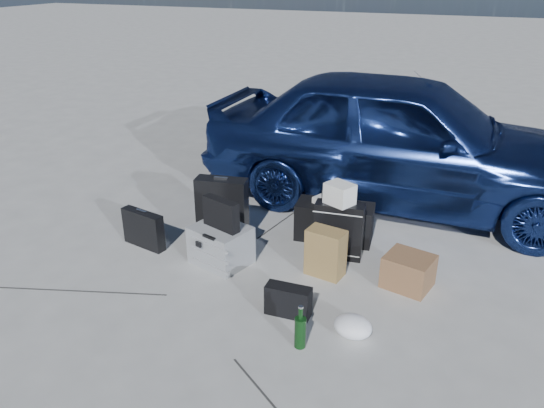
{
  "coord_description": "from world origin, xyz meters",
  "views": [
    {
      "loc": [
        1.66,
        -3.44,
        2.6
      ],
      "look_at": [
        -0.12,
        0.85,
        0.51
      ],
      "focal_mm": 35.0,
      "sensor_mm": 36.0,
      "label": 1
    }
  ],
  "objects_px": {
    "car": "(402,139)",
    "duffel_bag": "(334,222)",
    "pelican_case": "(221,245)",
    "briefcase": "(143,229)",
    "suitcase_right": "(339,230)",
    "suitcase_left": "(222,210)",
    "green_bottle": "(300,327)",
    "cardboard_box": "(408,271)"
  },
  "relations": [
    {
      "from": "pelican_case",
      "to": "green_bottle",
      "type": "relative_size",
      "value": 1.47
    },
    {
      "from": "green_bottle",
      "to": "briefcase",
      "type": "bearing_deg",
      "value": 156.37
    },
    {
      "from": "suitcase_right",
      "to": "pelican_case",
      "type": "bearing_deg",
      "value": -158.26
    },
    {
      "from": "briefcase",
      "to": "green_bottle",
      "type": "distance_m",
      "value": 2.16
    },
    {
      "from": "car",
      "to": "cardboard_box",
      "type": "distance_m",
      "value": 2.01
    },
    {
      "from": "car",
      "to": "duffel_bag",
      "type": "distance_m",
      "value": 1.44
    },
    {
      "from": "suitcase_right",
      "to": "cardboard_box",
      "type": "xyz_separation_m",
      "value": [
        0.72,
        -0.28,
        -0.13
      ]
    },
    {
      "from": "briefcase",
      "to": "duffel_bag",
      "type": "height_order",
      "value": "duffel_bag"
    },
    {
      "from": "car",
      "to": "suitcase_left",
      "type": "relative_size",
      "value": 6.79
    },
    {
      "from": "briefcase",
      "to": "duffel_bag",
      "type": "relative_size",
      "value": 0.62
    },
    {
      "from": "car",
      "to": "pelican_case",
      "type": "distance_m",
      "value": 2.54
    },
    {
      "from": "cardboard_box",
      "to": "green_bottle",
      "type": "xyz_separation_m",
      "value": [
        -0.6,
        -1.14,
        0.02
      ]
    },
    {
      "from": "suitcase_left",
      "to": "green_bottle",
      "type": "xyz_separation_m",
      "value": [
        1.31,
        -1.3,
        -0.16
      ]
    },
    {
      "from": "pelican_case",
      "to": "briefcase",
      "type": "distance_m",
      "value": 0.87
    },
    {
      "from": "green_bottle",
      "to": "pelican_case",
      "type": "bearing_deg",
      "value": 141.72
    },
    {
      "from": "pelican_case",
      "to": "duffel_bag",
      "type": "xyz_separation_m",
      "value": [
        0.86,
        0.87,
        0.01
      ]
    },
    {
      "from": "duffel_bag",
      "to": "cardboard_box",
      "type": "relative_size",
      "value": 1.98
    },
    {
      "from": "briefcase",
      "to": "suitcase_right",
      "type": "distance_m",
      "value": 1.95
    },
    {
      "from": "cardboard_box",
      "to": "pelican_case",
      "type": "bearing_deg",
      "value": -171.35
    },
    {
      "from": "cardboard_box",
      "to": "green_bottle",
      "type": "bearing_deg",
      "value": -117.8
    },
    {
      "from": "suitcase_left",
      "to": "green_bottle",
      "type": "distance_m",
      "value": 1.86
    },
    {
      "from": "suitcase_left",
      "to": "suitcase_right",
      "type": "bearing_deg",
      "value": -4.48
    },
    {
      "from": "duffel_bag",
      "to": "green_bottle",
      "type": "relative_size",
      "value": 2.26
    },
    {
      "from": "pelican_case",
      "to": "green_bottle",
      "type": "distance_m",
      "value": 1.42
    },
    {
      "from": "duffel_bag",
      "to": "suitcase_left",
      "type": "bearing_deg",
      "value": -163.69
    },
    {
      "from": "car",
      "to": "duffel_bag",
      "type": "bearing_deg",
      "value": 161.42
    },
    {
      "from": "car",
      "to": "suitcase_right",
      "type": "xyz_separation_m",
      "value": [
        -0.27,
        -1.59,
        -0.5
      ]
    },
    {
      "from": "suitcase_left",
      "to": "cardboard_box",
      "type": "xyz_separation_m",
      "value": [
        1.92,
        -0.16,
        -0.19
      ]
    },
    {
      "from": "suitcase_right",
      "to": "briefcase",
      "type": "bearing_deg",
      "value": -170.18
    },
    {
      "from": "car",
      "to": "green_bottle",
      "type": "xyz_separation_m",
      "value": [
        -0.16,
        -3.0,
        -0.6
      ]
    },
    {
      "from": "briefcase",
      "to": "suitcase_right",
      "type": "bearing_deg",
      "value": 27.95
    },
    {
      "from": "car",
      "to": "suitcase_right",
      "type": "height_order",
      "value": "car"
    },
    {
      "from": "pelican_case",
      "to": "cardboard_box",
      "type": "height_order",
      "value": "pelican_case"
    },
    {
      "from": "pelican_case",
      "to": "duffel_bag",
      "type": "relative_size",
      "value": 0.65
    },
    {
      "from": "car",
      "to": "suitcase_right",
      "type": "distance_m",
      "value": 1.68
    },
    {
      "from": "suitcase_left",
      "to": "car",
      "type": "bearing_deg",
      "value": 39.28
    },
    {
      "from": "pelican_case",
      "to": "briefcase",
      "type": "height_order",
      "value": "briefcase"
    },
    {
      "from": "suitcase_right",
      "to": "duffel_bag",
      "type": "bearing_deg",
      "value": 105.99
    },
    {
      "from": "pelican_case",
      "to": "briefcase",
      "type": "xyz_separation_m",
      "value": [
        -0.87,
        -0.01,
        0.0
      ]
    },
    {
      "from": "car",
      "to": "green_bottle",
      "type": "height_order",
      "value": "car"
    },
    {
      "from": "pelican_case",
      "to": "cardboard_box",
      "type": "relative_size",
      "value": 1.29
    },
    {
      "from": "briefcase",
      "to": "suitcase_right",
      "type": "height_order",
      "value": "suitcase_right"
    }
  ]
}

